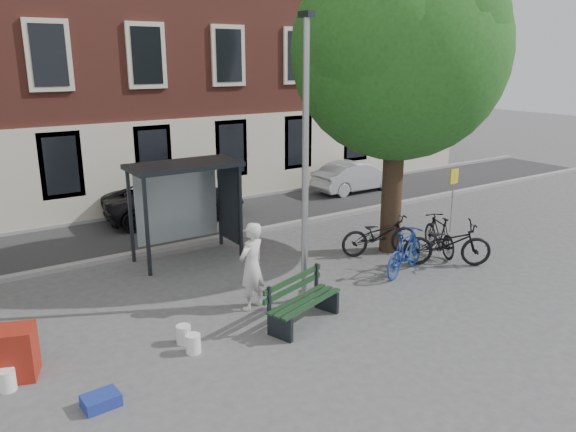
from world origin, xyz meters
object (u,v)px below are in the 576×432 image
(bike_b, at_px, (405,251))
(car_dark, at_px, (175,200))
(lamppost, at_px, (305,179))
(painter, at_px, (252,266))
(bike_a, at_px, (380,234))
(bike_c, at_px, (447,243))
(bike_d, at_px, (439,234))
(bus_shelter, at_px, (197,187))
(notice_sign, at_px, (453,186))
(car_silver, at_px, (356,176))
(bench, at_px, (302,303))
(red_stand, at_px, (7,354))

(bike_b, relative_size, car_dark, 0.42)
(lamppost, height_order, painter, lamppost)
(lamppost, bearing_deg, bike_a, 21.61)
(bike_c, xyz_separation_m, bike_d, (0.54, 0.74, -0.05))
(bike_a, relative_size, bike_c, 0.97)
(bike_a, height_order, car_dark, car_dark)
(bus_shelter, xyz_separation_m, bike_a, (4.12, -2.72, -1.34))
(bike_c, distance_m, notice_sign, 3.14)
(bike_d, bearing_deg, bus_shelter, -9.83)
(car_dark, bearing_deg, car_silver, -85.02)
(bus_shelter, xyz_separation_m, bike_c, (5.02, -4.29, -1.32))
(bike_b, bearing_deg, bike_c, -118.15)
(bench, xyz_separation_m, bike_b, (3.73, 0.83, 0.14))
(painter, distance_m, bike_d, 6.10)
(bench, relative_size, notice_sign, 0.97)
(bike_d, bearing_deg, bench, 36.60)
(notice_sign, bearing_deg, lamppost, -167.76)
(red_stand, bearing_deg, bike_a, 6.89)
(bike_b, distance_m, red_stand, 9.03)
(bike_a, distance_m, car_silver, 7.65)
(bike_c, relative_size, bike_d, 1.25)
(bus_shelter, relative_size, notice_sign, 1.43)
(bus_shelter, relative_size, bench, 1.47)
(bike_c, bearing_deg, notice_sign, -15.03)
(bike_c, relative_size, car_dark, 0.49)
(bus_shelter, bearing_deg, painter, -97.88)
(lamppost, bearing_deg, notice_sign, 14.08)
(car_dark, bearing_deg, red_stand, 147.34)
(painter, relative_size, bike_c, 0.85)
(bus_shelter, relative_size, painter, 1.48)
(lamppost, xyz_separation_m, red_stand, (-5.94, 0.25, -2.33))
(bike_d, bearing_deg, notice_sign, -125.04)
(lamppost, height_order, bike_d, lamppost)
(lamppost, distance_m, bike_a, 4.37)
(red_stand, xyz_separation_m, notice_sign, (12.71, 1.45, 1.01))
(car_dark, relative_size, notice_sign, 2.33)
(bike_c, bearing_deg, car_dark, 63.77)
(bike_d, bearing_deg, lamppost, 29.11)
(painter, relative_size, car_dark, 0.42)
(painter, bearing_deg, bike_a, 171.92)
(lamppost, xyz_separation_m, bus_shelter, (-0.61, 4.11, -0.87))
(car_silver, bearing_deg, bench, 134.28)
(painter, height_order, bike_d, painter)
(lamppost, height_order, notice_sign, lamppost)
(bike_b, distance_m, car_silver, 9.04)
(lamppost, height_order, bike_b, lamppost)
(car_dark, bearing_deg, painter, 176.13)
(painter, relative_size, notice_sign, 0.97)
(bus_shelter, xyz_separation_m, painter, (-0.52, -3.75, -0.95))
(bench, height_order, bike_b, bike_b)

